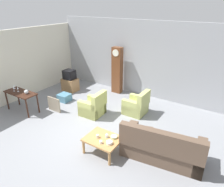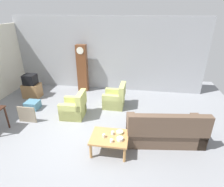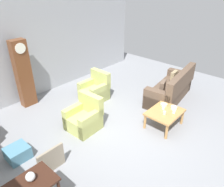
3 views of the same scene
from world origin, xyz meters
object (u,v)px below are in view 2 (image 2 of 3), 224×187
(couch_floral, at_px, (165,131))
(armchair_olive_far, at_px, (115,99))
(armchair_olive_near, at_px, (74,108))
(tv_crt, at_px, (30,79))
(cup_white_porcelain, at_px, (111,141))
(cup_cream_tall, at_px, (104,136))
(tv_stand_cabinet, at_px, (32,91))
(framed_picture_leaning, at_px, (27,115))
(cup_blue_rimmed, at_px, (113,133))
(storage_box_blue, at_px, (33,105))
(coffee_table_wood, at_px, (110,138))
(grandfather_clock, at_px, (82,68))
(bowl_shallow_green, at_px, (120,132))
(bowl_white_stacked, at_px, (120,139))

(couch_floral, relative_size, armchair_olive_far, 2.39)
(armchair_olive_near, height_order, tv_crt, tv_crt)
(cup_white_porcelain, height_order, cup_cream_tall, cup_cream_tall)
(tv_stand_cabinet, xyz_separation_m, framed_picture_leaning, (0.88, -1.82, -0.01))
(armchair_olive_far, distance_m, cup_blue_rimmed, 2.40)
(storage_box_blue, xyz_separation_m, cup_cream_tall, (3.11, -1.85, 0.36))
(couch_floral, bearing_deg, armchair_olive_far, 131.59)
(armchair_olive_far, distance_m, tv_crt, 3.64)
(cup_cream_tall, bearing_deg, armchair_olive_far, 91.55)
(couch_floral, xyz_separation_m, cup_cream_tall, (-1.59, -0.66, 0.16))
(armchair_olive_near, relative_size, storage_box_blue, 1.92)
(armchair_olive_far, distance_m, tv_stand_cabinet, 3.61)
(tv_stand_cabinet, height_order, storage_box_blue, tv_stand_cabinet)
(tv_crt, height_order, cup_cream_tall, tv_crt)
(coffee_table_wood, bearing_deg, grandfather_clock, 116.19)
(armchair_olive_far, relative_size, storage_box_blue, 1.92)
(storage_box_blue, bearing_deg, coffee_table_wood, -28.94)
(bowl_shallow_green, bearing_deg, coffee_table_wood, -143.40)
(tv_crt, bearing_deg, grandfather_clock, 28.06)
(armchair_olive_far, bearing_deg, bowl_white_stacked, -79.31)
(tv_stand_cabinet, bearing_deg, couch_floral, -22.34)
(armchair_olive_far, bearing_deg, couch_floral, -48.41)
(tv_crt, xyz_separation_m, cup_cream_tall, (3.66, -2.81, -0.28))
(framed_picture_leaning, relative_size, bowl_shallow_green, 3.17)
(grandfather_clock, height_order, storage_box_blue, grandfather_clock)
(tv_stand_cabinet, bearing_deg, cup_white_porcelain, -37.38)
(storage_box_blue, xyz_separation_m, bowl_shallow_green, (3.49, -1.62, 0.34))
(bowl_shallow_green, bearing_deg, storage_box_blue, 155.16)
(couch_floral, height_order, cup_blue_rimmed, couch_floral)
(tv_crt, relative_size, bowl_shallow_green, 2.53)
(tv_crt, bearing_deg, tv_stand_cabinet, 0.00)
(couch_floral, bearing_deg, grandfather_clock, 136.09)
(armchair_olive_far, bearing_deg, tv_crt, 175.36)
(framed_picture_leaning, bearing_deg, armchair_olive_near, 22.57)
(couch_floral, bearing_deg, cup_cream_tall, -157.57)
(couch_floral, xyz_separation_m, armchair_olive_far, (-1.66, 1.87, -0.05))
(coffee_table_wood, xyz_separation_m, tv_crt, (-3.80, 2.76, 0.39))
(armchair_olive_near, bearing_deg, cup_white_porcelain, -47.67)
(couch_floral, xyz_separation_m, armchair_olive_near, (-2.95, 0.93, -0.05))
(tv_stand_cabinet, relative_size, bowl_shallow_green, 3.59)
(coffee_table_wood, relative_size, storage_box_blue, 2.01)
(armchair_olive_far, distance_m, bowl_white_stacked, 2.62)
(coffee_table_wood, relative_size, cup_blue_rimmed, 10.19)
(storage_box_blue, distance_m, bowl_white_stacked, 4.02)
(couch_floral, xyz_separation_m, framed_picture_leaning, (-4.38, 0.34, -0.08))
(cup_white_porcelain, bearing_deg, bowl_white_stacked, 27.65)
(armchair_olive_near, bearing_deg, coffee_table_wood, -45.52)
(couch_floral, relative_size, coffee_table_wood, 2.29)
(couch_floral, distance_m, storage_box_blue, 4.85)
(armchair_olive_near, bearing_deg, storage_box_blue, 171.28)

